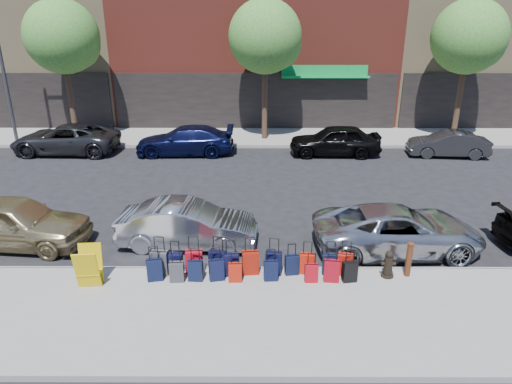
{
  "coord_description": "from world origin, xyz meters",
  "views": [
    {
      "loc": [
        0.12,
        -15.3,
        6.57
      ],
      "look_at": [
        0.07,
        -1.5,
        1.19
      ],
      "focal_mm": 32.0,
      "sensor_mm": 36.0,
      "label": 1
    }
  ],
  "objects_px": {
    "streetlight": "(4,55)",
    "car_far_1": "(185,140)",
    "tree_center": "(268,39)",
    "tree_right": "(471,39)",
    "car_near_1": "(187,225)",
    "tree_left": "(65,39)",
    "car_near_0": "(13,222)",
    "fire_hydrant": "(388,265)",
    "car_far_2": "(335,140)",
    "suitcase_front_5": "(250,262)",
    "display_rack": "(89,267)",
    "car_near_2": "(398,230)",
    "car_far_3": "(448,144)",
    "bollard": "(409,259)",
    "car_far_0": "(65,139)"
  },
  "relations": [
    {
      "from": "tree_left",
      "to": "tree_center",
      "type": "height_order",
      "value": "same"
    },
    {
      "from": "bollard",
      "to": "car_far_0",
      "type": "distance_m",
      "value": 18.1
    },
    {
      "from": "bollard",
      "to": "display_rack",
      "type": "bearing_deg",
      "value": -176.66
    },
    {
      "from": "suitcase_front_5",
      "to": "car_near_1",
      "type": "height_order",
      "value": "car_near_1"
    },
    {
      "from": "fire_hydrant",
      "to": "display_rack",
      "type": "height_order",
      "value": "display_rack"
    },
    {
      "from": "tree_center",
      "to": "tree_right",
      "type": "height_order",
      "value": "same"
    },
    {
      "from": "car_far_3",
      "to": "bollard",
      "type": "bearing_deg",
      "value": -20.06
    },
    {
      "from": "display_rack",
      "to": "car_far_2",
      "type": "bearing_deg",
      "value": 51.47
    },
    {
      "from": "streetlight",
      "to": "car_near_0",
      "type": "height_order",
      "value": "streetlight"
    },
    {
      "from": "tree_right",
      "to": "display_rack",
      "type": "bearing_deg",
      "value": -135.77
    },
    {
      "from": "streetlight",
      "to": "car_far_1",
      "type": "distance_m",
      "value": 10.28
    },
    {
      "from": "car_near_1",
      "to": "tree_center",
      "type": "bearing_deg",
      "value": -8.71
    },
    {
      "from": "fire_hydrant",
      "to": "car_far_3",
      "type": "xyz_separation_m",
      "value": [
        5.97,
        11.41,
        0.14
      ]
    },
    {
      "from": "streetlight",
      "to": "display_rack",
      "type": "relative_size",
      "value": 7.73
    },
    {
      "from": "car_far_1",
      "to": "tree_left",
      "type": "bearing_deg",
      "value": -114.07
    },
    {
      "from": "car_far_1",
      "to": "tree_right",
      "type": "bearing_deg",
      "value": 98.92
    },
    {
      "from": "suitcase_front_5",
      "to": "display_rack",
      "type": "height_order",
      "value": "display_rack"
    },
    {
      "from": "bollard",
      "to": "car_far_3",
      "type": "bearing_deg",
      "value": 64.46
    },
    {
      "from": "tree_right",
      "to": "suitcase_front_5",
      "type": "xyz_separation_m",
      "value": [
        -11.21,
        -14.28,
        -4.94
      ]
    },
    {
      "from": "tree_right",
      "to": "fire_hydrant",
      "type": "relative_size",
      "value": 9.81
    },
    {
      "from": "fire_hydrant",
      "to": "car_far_1",
      "type": "distance_m",
      "value": 13.7
    },
    {
      "from": "display_rack",
      "to": "car_near_1",
      "type": "distance_m",
      "value": 3.23
    },
    {
      "from": "car_far_0",
      "to": "car_far_1",
      "type": "relative_size",
      "value": 1.08
    },
    {
      "from": "tree_center",
      "to": "bollard",
      "type": "xyz_separation_m",
      "value": [
        3.43,
        -14.37,
        -4.77
      ]
    },
    {
      "from": "car_near_2",
      "to": "tree_right",
      "type": "bearing_deg",
      "value": -31.46
    },
    {
      "from": "car_near_0",
      "to": "car_far_0",
      "type": "distance_m",
      "value": 10.22
    },
    {
      "from": "tree_right",
      "to": "car_far_2",
      "type": "xyz_separation_m",
      "value": [
        -7.19,
        -2.78,
        -4.65
      ]
    },
    {
      "from": "tree_center",
      "to": "streetlight",
      "type": "xyz_separation_m",
      "value": [
        -13.44,
        -0.7,
        -0.75
      ]
    },
    {
      "from": "streetlight",
      "to": "car_far_1",
      "type": "bearing_deg",
      "value": -11.9
    },
    {
      "from": "car_near_2",
      "to": "car_far_2",
      "type": "bearing_deg",
      "value": -1.33
    },
    {
      "from": "suitcase_front_5",
      "to": "car_far_1",
      "type": "bearing_deg",
      "value": 99.41
    },
    {
      "from": "tree_left",
      "to": "car_near_0",
      "type": "relative_size",
      "value": 1.62
    },
    {
      "from": "bollard",
      "to": "car_near_1",
      "type": "height_order",
      "value": "car_near_1"
    },
    {
      "from": "tree_center",
      "to": "tree_right",
      "type": "distance_m",
      "value": 10.5
    },
    {
      "from": "car_near_0",
      "to": "display_rack",
      "type": "bearing_deg",
      "value": -122.22
    },
    {
      "from": "tree_left",
      "to": "display_rack",
      "type": "relative_size",
      "value": 7.03
    },
    {
      "from": "fire_hydrant",
      "to": "car_far_2",
      "type": "height_order",
      "value": "car_far_2"
    },
    {
      "from": "streetlight",
      "to": "car_far_2",
      "type": "height_order",
      "value": "streetlight"
    },
    {
      "from": "display_rack",
      "to": "car_near_1",
      "type": "relative_size",
      "value": 0.25
    },
    {
      "from": "car_near_1",
      "to": "car_far_0",
      "type": "xyz_separation_m",
      "value": [
        -7.59,
        9.93,
        0.05
      ]
    },
    {
      "from": "car_near_0",
      "to": "car_far_2",
      "type": "distance_m",
      "value": 14.75
    },
    {
      "from": "streetlight",
      "to": "display_rack",
      "type": "height_order",
      "value": "streetlight"
    },
    {
      "from": "tree_center",
      "to": "car_far_0",
      "type": "relative_size",
      "value": 1.38
    },
    {
      "from": "car_near_1",
      "to": "car_far_1",
      "type": "xyz_separation_m",
      "value": [
        -1.53,
        9.75,
        0.02
      ]
    },
    {
      "from": "tree_left",
      "to": "car_near_2",
      "type": "distance_m",
      "value": 19.57
    },
    {
      "from": "tree_left",
      "to": "car_far_2",
      "type": "height_order",
      "value": "tree_left"
    },
    {
      "from": "streetlight",
      "to": "bollard",
      "type": "height_order",
      "value": "streetlight"
    },
    {
      "from": "car_near_0",
      "to": "car_far_1",
      "type": "height_order",
      "value": "car_near_0"
    },
    {
      "from": "display_rack",
      "to": "car_near_0",
      "type": "relative_size",
      "value": 0.23
    },
    {
      "from": "tree_right",
      "to": "car_far_0",
      "type": "relative_size",
      "value": 1.38
    }
  ]
}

